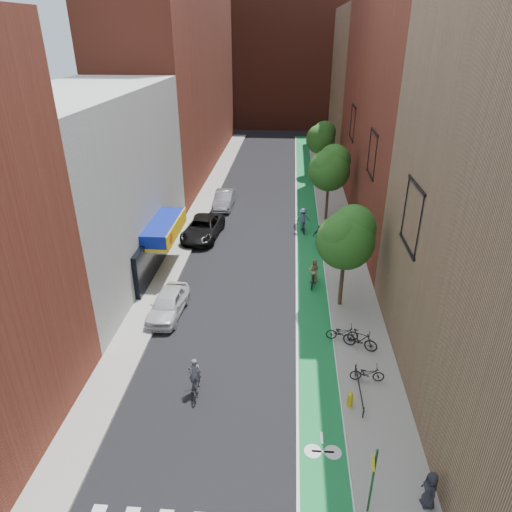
% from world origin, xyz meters
% --- Properties ---
extents(ground, '(160.00, 160.00, 0.00)m').
position_xyz_m(ground, '(0.00, 0.00, 0.00)').
color(ground, black).
rests_on(ground, ground).
extents(bike_lane, '(2.00, 68.00, 0.01)m').
position_xyz_m(bike_lane, '(4.00, 26.00, 0.01)').
color(bike_lane, '#136D35').
rests_on(bike_lane, ground).
extents(sidewalk_left, '(2.00, 68.00, 0.15)m').
position_xyz_m(sidewalk_left, '(-6.00, 26.00, 0.07)').
color(sidewalk_left, gray).
rests_on(sidewalk_left, ground).
extents(sidewalk_right, '(3.00, 68.00, 0.15)m').
position_xyz_m(sidewalk_right, '(6.50, 26.00, 0.07)').
color(sidewalk_right, gray).
rests_on(sidewalk_right, ground).
extents(building_left_white, '(8.00, 20.00, 12.00)m').
position_xyz_m(building_left_white, '(-11.00, 14.00, 6.00)').
color(building_left_white, silver).
rests_on(building_left_white, ground).
extents(building_left_far_red, '(8.00, 36.00, 22.00)m').
position_xyz_m(building_left_far_red, '(-11.00, 42.00, 11.00)').
color(building_left_far_red, maroon).
rests_on(building_left_far_red, ground).
extents(building_right_mid_red, '(8.00, 28.00, 22.00)m').
position_xyz_m(building_right_mid_red, '(12.00, 26.00, 11.00)').
color(building_right_mid_red, maroon).
rests_on(building_right_mid_red, ground).
extents(building_right_far_tan, '(8.00, 20.00, 18.00)m').
position_xyz_m(building_right_far_tan, '(12.00, 50.00, 9.00)').
color(building_right_far_tan, '#8C6B4C').
rests_on(building_right_far_tan, ground).
extents(building_far_closure, '(30.00, 14.00, 20.00)m').
position_xyz_m(building_far_closure, '(0.00, 72.00, 10.00)').
color(building_far_closure, maroon).
rests_on(building_far_closure, ground).
extents(tree_near, '(3.40, 3.36, 6.42)m').
position_xyz_m(tree_near, '(5.65, 10.02, 4.66)').
color(tree_near, '#332619').
rests_on(tree_near, ground).
extents(tree_mid, '(3.55, 3.53, 6.74)m').
position_xyz_m(tree_mid, '(5.65, 24.02, 4.89)').
color(tree_mid, '#332619').
rests_on(tree_mid, ground).
extents(tree_far, '(3.30, 3.25, 6.21)m').
position_xyz_m(tree_far, '(5.65, 38.02, 4.50)').
color(tree_far, '#332619').
rests_on(tree_far, ground).
extents(sign_pole, '(0.13, 0.71, 3.00)m').
position_xyz_m(sign_pole, '(5.38, -3.50, 1.84)').
color(sign_pole, '#194C26').
rests_on(sign_pole, sidewalk_right).
extents(parked_car_white, '(2.00, 4.45, 1.48)m').
position_xyz_m(parked_car_white, '(-4.60, 8.26, 0.74)').
color(parked_car_white, silver).
rests_on(parked_car_white, ground).
extents(parked_car_black, '(3.10, 5.89, 1.58)m').
position_xyz_m(parked_car_black, '(-4.60, 19.64, 0.79)').
color(parked_car_black, black).
rests_on(parked_car_black, ground).
extents(parked_car_silver, '(1.72, 4.73, 1.55)m').
position_xyz_m(parked_car_silver, '(-3.87, 26.86, 0.78)').
color(parked_car_silver, gray).
rests_on(parked_car_silver, ground).
extents(cyclist_lead, '(0.87, 1.78, 1.92)m').
position_xyz_m(cyclist_lead, '(-1.73, 1.89, 0.63)').
color(cyclist_lead, black).
rests_on(cyclist_lead, ground).
extents(cyclist_lane_near, '(0.86, 1.65, 1.94)m').
position_xyz_m(cyclist_lane_near, '(4.06, 12.33, 0.83)').
color(cyclist_lane_near, black).
rests_on(cyclist_lane_near, ground).
extents(cyclist_lane_mid, '(0.99, 1.79, 1.93)m').
position_xyz_m(cyclist_lane_mid, '(4.69, 18.06, 0.71)').
color(cyclist_lane_mid, black).
rests_on(cyclist_lane_mid, ground).
extents(cyclist_lane_far, '(1.23, 1.66, 2.10)m').
position_xyz_m(cyclist_lane_far, '(3.52, 21.31, 0.96)').
color(cyclist_lane_far, black).
rests_on(cyclist_lane_far, ground).
extents(parked_bike_near, '(1.63, 0.59, 0.85)m').
position_xyz_m(parked_bike_near, '(6.29, 3.20, 0.58)').
color(parked_bike_near, black).
rests_on(parked_bike_near, sidewalk_right).
extents(parked_bike_mid, '(1.91, 1.22, 1.11)m').
position_xyz_m(parked_bike_mid, '(6.26, 5.66, 0.71)').
color(parked_bike_mid, black).
rests_on(parked_bike_mid, sidewalk_right).
extents(parked_bike_far, '(1.75, 0.67, 0.91)m').
position_xyz_m(parked_bike_far, '(5.40, 6.37, 0.60)').
color(parked_bike_far, black).
rests_on(parked_bike_far, sidewalk_right).
extents(pedestrian, '(0.60, 0.81, 1.52)m').
position_xyz_m(pedestrian, '(7.52, -3.09, 0.91)').
color(pedestrian, '#212129').
rests_on(pedestrian, sidewalk_right).
extents(fire_hydrant, '(0.27, 0.27, 0.77)m').
position_xyz_m(fire_hydrant, '(5.30, 1.46, 0.56)').
color(fire_hydrant, gold).
rests_on(fire_hydrant, sidewalk_right).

